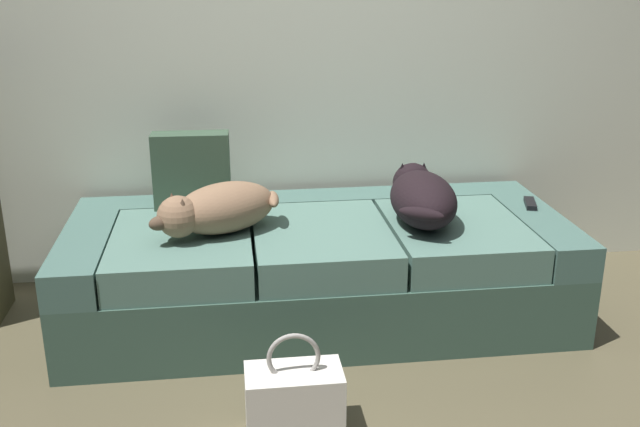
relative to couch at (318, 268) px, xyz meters
The scene contains 6 objects.
couch is the anchor object (origin of this frame).
dog_tan 0.55m from the couch, 167.67° to the right, with size 0.56×0.44×0.20m.
dog_dark 0.55m from the couch, ahead, with size 0.30×0.64×0.22m.
tv_remote 1.01m from the couch, ahead, with size 0.04×0.15×0.02m, color black.
throw_pillow 0.72m from the couch, 153.77° to the left, with size 0.34×0.12×0.34m, color #344A37.
handbag 0.89m from the couch, 102.56° to the right, with size 0.32×0.18×0.38m.
Camera 1 is at (-0.38, -1.85, 1.51)m, focal length 41.17 mm.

